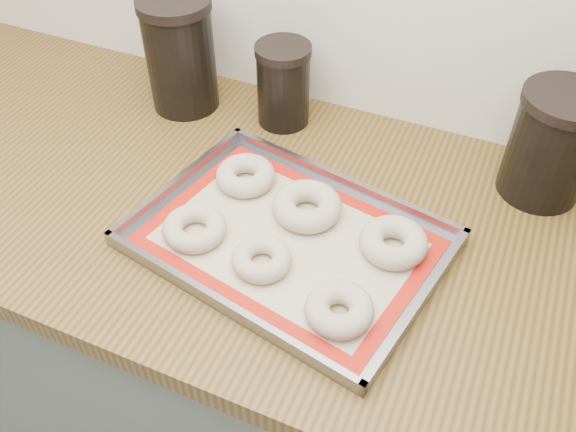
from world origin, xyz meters
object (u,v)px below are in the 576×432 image
at_px(bagel_front_mid, 262,259).
at_px(bagel_back_left, 245,175).
at_px(canister_left, 180,54).
at_px(canister_mid, 283,84).
at_px(bagel_front_left, 195,228).
at_px(bagel_back_mid, 307,206).
at_px(bagel_front_right, 339,309).
at_px(canister_right, 552,145).
at_px(baking_tray, 288,240).
at_px(bagel_back_right, 394,242).

bearing_deg(bagel_front_mid, bagel_back_left, 123.63).
distance_m(canister_left, canister_mid, 0.21).
bearing_deg(canister_mid, bagel_front_left, -89.91).
bearing_deg(bagel_back_mid, bagel_front_left, -141.70).
height_order(bagel_front_right, canister_right, canister_right).
xyz_separation_m(bagel_front_right, canister_right, (0.22, 0.39, 0.07)).
distance_m(bagel_front_left, canister_right, 0.59).
height_order(baking_tray, bagel_back_mid, bagel_back_mid).
distance_m(bagel_back_left, canister_left, 0.29).
height_order(canister_mid, canister_right, canister_right).
xyz_separation_m(bagel_front_left, bagel_front_mid, (0.12, -0.02, -0.00)).
bearing_deg(bagel_back_right, bagel_back_mid, 172.32).
height_order(canister_left, canister_right, canister_left).
xyz_separation_m(bagel_back_left, bagel_back_mid, (0.13, -0.03, 0.00)).
distance_m(canister_mid, canister_right, 0.48).
bearing_deg(canister_mid, bagel_back_right, -40.46).
bearing_deg(canister_left, bagel_front_right, -39.04).
height_order(bagel_back_left, bagel_back_right, bagel_back_right).
distance_m(bagel_front_right, canister_mid, 0.48).
relative_size(bagel_back_mid, canister_left, 0.51).
bearing_deg(canister_mid, canister_right, -1.43).
bearing_deg(canister_mid, bagel_front_mid, -71.02).
bearing_deg(bagel_front_right, baking_tray, 139.61).
relative_size(bagel_front_mid, bagel_back_right, 0.87).
bearing_deg(canister_mid, bagel_back_mid, -58.08).
relative_size(bagel_back_left, bagel_back_mid, 0.90).
xyz_separation_m(bagel_front_mid, bagel_back_right, (0.17, 0.11, 0.00)).
distance_m(bagel_front_right, bagel_back_right, 0.15).
height_order(bagel_front_mid, canister_left, canister_left).
distance_m(baking_tray, bagel_front_left, 0.15).
distance_m(bagel_front_left, canister_left, 0.39).
xyz_separation_m(bagel_front_mid, bagel_back_left, (-0.11, 0.16, 0.00)).
distance_m(bagel_front_mid, canister_mid, 0.38).
relative_size(baking_tray, bagel_back_left, 5.10).
bearing_deg(bagel_back_left, baking_tray, -38.60).
bearing_deg(canister_right, bagel_front_right, -119.05).
xyz_separation_m(bagel_back_right, canister_right, (0.18, 0.24, 0.07)).
xyz_separation_m(bagel_front_left, canister_left, (-0.20, 0.32, 0.09)).
relative_size(baking_tray, canister_left, 2.36).
relative_size(bagel_front_right, bagel_back_left, 0.95).
xyz_separation_m(bagel_front_left, bagel_back_mid, (0.14, 0.11, 0.00)).
xyz_separation_m(bagel_front_mid, bagel_back_mid, (0.02, 0.13, 0.00)).
height_order(bagel_front_left, canister_mid, canister_mid).
bearing_deg(bagel_front_left, baking_tray, 18.33).
bearing_deg(bagel_front_mid, canister_right, 44.40).
height_order(bagel_back_left, canister_mid, canister_mid).
xyz_separation_m(baking_tray, canister_left, (-0.34, 0.27, 0.10)).
height_order(baking_tray, canister_left, canister_left).
distance_m(bagel_front_right, canister_left, 0.60).
bearing_deg(bagel_back_right, bagel_back_left, 169.71).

